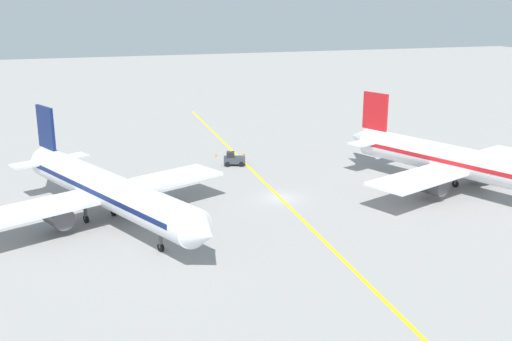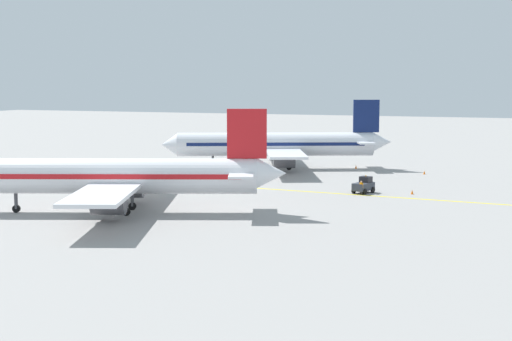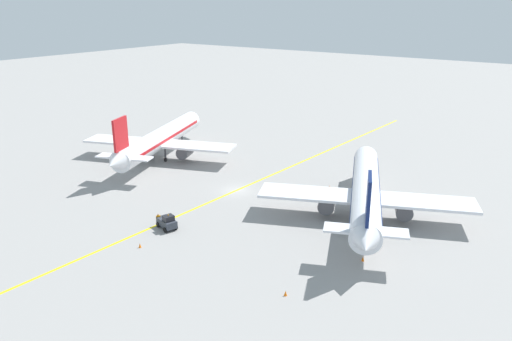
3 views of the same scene
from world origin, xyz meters
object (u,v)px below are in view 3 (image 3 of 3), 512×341
Objects in this scene: baggage_tug_dark at (167,222)px; traffic_cone_near_nose at (363,259)px; airplane_at_gate at (160,139)px; airplane_adjacent_stand at (366,192)px; ground_crew_worker at (158,219)px; traffic_cone_mid_apron at (140,245)px; traffic_cone_by_wingtip at (286,293)px; traffic_cone_far_edge at (330,187)px.

baggage_tug_dark is 6.02× the size of traffic_cone_near_nose.
airplane_at_gate is 10.35× the size of baggage_tug_dark.
ground_crew_worker is (-20.61, -17.76, -2.80)m from airplane_adjacent_stand.
traffic_cone_mid_apron is 19.45m from traffic_cone_by_wingtip.
traffic_cone_far_edge is (11.86, 24.83, -0.63)m from ground_crew_worker.
airplane_at_gate is at bearing -173.00° from traffic_cone_far_edge.
traffic_cone_near_nose is 1.00× the size of traffic_cone_far_edge.
baggage_tug_dark is at bearing -137.14° from airplane_adjacent_stand.
traffic_cone_far_edge is at bearing 141.05° from airplane_adjacent_stand.
ground_crew_worker reaches higher than traffic_cone_near_nose.
traffic_cone_by_wingtip is at bearing -86.40° from airplane_adjacent_stand.
airplane_adjacent_stand is 61.41× the size of traffic_cone_mid_apron.
traffic_cone_near_nose is at bearing 28.17° from traffic_cone_mid_apron.
traffic_cone_near_nose is 22.68m from traffic_cone_far_edge.
traffic_cone_by_wingtip is 30.80m from traffic_cone_far_edge.
traffic_cone_by_wingtip is at bearing -10.94° from ground_crew_worker.
traffic_cone_by_wingtip is (42.75, -25.08, -3.43)m from airplane_at_gate.
ground_crew_worker reaches higher than traffic_cone_by_wingtip.
traffic_cone_mid_apron is at bearing -65.10° from ground_crew_worker.
airplane_adjacent_stand is 12.59m from traffic_cone_near_nose.
airplane_adjacent_stand is at bearing 113.20° from traffic_cone_near_nose.
airplane_adjacent_stand is 61.41× the size of traffic_cone_near_nose.
traffic_cone_far_edge is at bearing 7.00° from airplane_at_gate.
airplane_at_gate reaches higher than traffic_cone_by_wingtip.
ground_crew_worker is (-1.51, -0.03, 0.01)m from baggage_tug_dark.
ground_crew_worker is 22.41m from traffic_cone_by_wingtip.
traffic_cone_mid_apron is (-22.79, -12.20, 0.00)m from traffic_cone_near_nose.
baggage_tug_dark is at bearing 1.19° from ground_crew_worker.
baggage_tug_dark is at bearing 168.19° from traffic_cone_by_wingtip.
airplane_at_gate is at bearing 175.75° from airplane_adjacent_stand.
airplane_adjacent_stand is 61.41× the size of traffic_cone_far_edge.
baggage_tug_dark is at bearing -164.56° from traffic_cone_near_nose.
baggage_tug_dark is 1.97× the size of ground_crew_worker.
ground_crew_worker is 3.05× the size of traffic_cone_near_nose.
traffic_cone_far_edge is (9.27, 30.41, 0.00)m from traffic_cone_mid_apron.
airplane_adjacent_stand reaches higher than traffic_cone_mid_apron.
airplane_adjacent_stand is (41.36, -3.07, 0.00)m from airplane_at_gate.
airplane_at_gate is 62.33× the size of traffic_cone_by_wingtip.
traffic_cone_by_wingtip is (21.99, -4.25, -0.63)m from ground_crew_worker.
traffic_cone_near_nose is (23.87, 6.59, -0.63)m from baggage_tug_dark.
airplane_at_gate is at bearing 149.59° from traffic_cone_by_wingtip.
traffic_cone_far_edge is (10.35, 24.80, -0.63)m from baggage_tug_dark.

